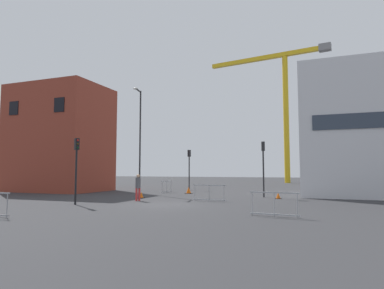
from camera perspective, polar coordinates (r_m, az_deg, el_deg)
The scene contains 15 objects.
ground at distance 19.74m, azimuth -4.55°, elevation -10.43°, with size 160.00×160.00×0.00m, color #333335.
brick_building at distance 35.04m, azimuth -22.06°, elevation 0.91°, with size 8.96×6.39×10.32m.
office_block at distance 31.25m, azimuth 29.50°, elevation 1.76°, with size 11.86×10.84×10.28m.
construction_crane at distance 57.21m, azimuth 15.42°, elevation 8.79°, with size 20.47×4.14×22.03m.
streetlamp_tall at distance 29.73m, azimuth -9.16°, elevation 1.82°, with size 0.55×1.57×9.28m.
traffic_light_median at distance 20.74m, azimuth -19.56°, elevation -2.55°, with size 0.39×0.35×3.96m.
traffic_light_far at distance 25.44m, azimuth 12.36°, elevation -2.66°, with size 0.30×0.39×4.22m.
traffic_light_verge at distance 33.91m, azimuth -0.49°, elevation -3.29°, with size 0.29×0.39×4.15m.
pedestrian_walking at distance 22.24m, azimuth -9.42°, elevation -7.04°, with size 0.34×0.34×1.78m.
safety_barrier_left_run at distance 21.79m, azimuth 3.01°, elevation -8.40°, with size 2.29×0.21×1.08m.
safety_barrier_front at distance 30.25m, azimuth -4.45°, elevation -7.32°, with size 0.16×1.97×1.08m.
safety_barrier_mid_span at distance 15.00m, azimuth 14.18°, elevation -10.02°, with size 2.19×0.29×1.08m.
traffic_cone_orange at distance 24.45m, azimuth 14.84°, elevation -8.68°, with size 0.45×0.45×0.45m.
traffic_cone_on_verge at distance 24.53m, azimuth -8.85°, elevation -8.76°, with size 0.44×0.44×0.45m.
traffic_cone_striped at distance 28.91m, azimuth -0.59°, elevation -8.03°, with size 0.58×0.58×0.59m.
Camera 1 is at (8.25, -17.81, 2.03)m, focal length 30.49 mm.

